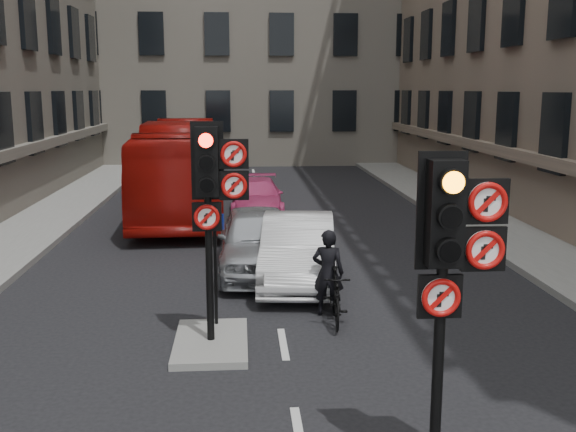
{
  "coord_description": "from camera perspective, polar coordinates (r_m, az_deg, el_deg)",
  "views": [
    {
      "loc": [
        -0.68,
        -5.63,
        4.2
      ],
      "look_at": [
        -0.08,
        2.79,
        2.6
      ],
      "focal_mm": 42.0,
      "sensor_mm": 36.0,
      "label": 1
    }
  ],
  "objects": [
    {
      "name": "pavement_right",
      "position": [
        19.75,
        19.54,
        -1.93
      ],
      "size": [
        3.0,
        50.0,
        0.16
      ],
      "primitive_type": "cube",
      "color": "gray",
      "rests_on": "ground"
    },
    {
      "name": "centre_island",
      "position": [
        11.42,
        -6.53,
        -10.59
      ],
      "size": [
        1.2,
        2.0,
        0.12
      ],
      "primitive_type": "cube",
      "color": "gray",
      "rests_on": "ground"
    },
    {
      "name": "signal_near",
      "position": [
        7.15,
        13.67,
        -2.66
      ],
      "size": [
        0.91,
        0.4,
        3.58
      ],
      "color": "black",
      "rests_on": "ground"
    },
    {
      "name": "signal_far",
      "position": [
        10.74,
        -6.37,
        2.65
      ],
      "size": [
        0.91,
        0.4,
        3.58
      ],
      "color": "black",
      "rests_on": "centre_island"
    },
    {
      "name": "car_silver",
      "position": [
        15.56,
        -2.64,
        -2.07
      ],
      "size": [
        1.81,
        4.44,
        1.51
      ],
      "primitive_type": "imported",
      "rotation": [
        0.0,
        0.0,
        0.01
      ],
      "color": "#A2A5A9",
      "rests_on": "ground"
    },
    {
      "name": "car_white",
      "position": [
        14.78,
        0.84,
        -2.85
      ],
      "size": [
        1.98,
        4.55,
        1.45
      ],
      "primitive_type": "imported",
      "rotation": [
        0.0,
        0.0,
        -0.1
      ],
      "color": "silver",
      "rests_on": "ground"
    },
    {
      "name": "car_pink",
      "position": [
        22.54,
        -2.65,
        1.57
      ],
      "size": [
        1.75,
        4.21,
        1.22
      ],
      "primitive_type": "imported",
      "rotation": [
        0.0,
        0.0,
        -0.01
      ],
      "color": "#C03870",
      "rests_on": "ground"
    },
    {
      "name": "bus_red",
      "position": [
        23.32,
        -9.01,
        4.11
      ],
      "size": [
        3.08,
        11.3,
        3.12
      ],
      "primitive_type": "imported",
      "rotation": [
        0.0,
        0.0,
        0.04
      ],
      "color": "#950F0A",
      "rests_on": "ground"
    },
    {
      "name": "motorcycle",
      "position": [
        12.33,
        4.05,
        -6.82
      ],
      "size": [
        0.59,
        1.65,
        0.98
      ],
      "primitive_type": "imported",
      "rotation": [
        0.0,
        0.0,
        -0.08
      ],
      "color": "black",
      "rests_on": "ground"
    },
    {
      "name": "motorcyclist",
      "position": [
        12.62,
        3.4,
        -4.81
      ],
      "size": [
        0.68,
        0.54,
        1.64
      ],
      "primitive_type": "imported",
      "rotation": [
        0.0,
        0.0,
        2.87
      ],
      "color": "black",
      "rests_on": "ground"
    },
    {
      "name": "info_sign",
      "position": [
        11.71,
        -6.2,
        -3.15
      ],
      "size": [
        0.34,
        0.14,
        1.99
      ],
      "rotation": [
        0.0,
        0.0,
        -0.28
      ],
      "color": "black",
      "rests_on": "centre_island"
    }
  ]
}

